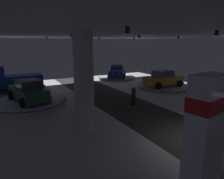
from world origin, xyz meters
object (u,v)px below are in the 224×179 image
object	(u,v)px
display_car_far_left	(28,91)
display_car_far_right	(163,79)
visitor_walking_near	(134,94)
column_left	(84,82)
pickup_truck_deep_left	(11,80)
brand_sign_pylon	(203,154)
display_car_deep_right	(117,72)
display_platform_deep_right	(117,78)
display_platform_deep_left	(16,90)
display_platform_far_right	(163,87)
display_platform_far_left	(29,102)

from	to	relation	value
display_car_far_left	display_car_far_right	bearing A→B (deg)	-2.66
display_car_far_right	display_car_far_left	size ratio (longest dim) A/B	0.96
display_car_far_right	visitor_walking_near	xyz separation A→B (m)	(-6.36, -3.47, -0.13)
column_left	pickup_truck_deep_left	size ratio (longest dim) A/B	1.02
brand_sign_pylon	display_car_deep_right	xyz separation A→B (m)	(9.70, 20.81, -1.12)
display_car_far_right	display_platform_deep_right	bearing A→B (deg)	100.93
display_car_far_right	visitor_walking_near	bearing A→B (deg)	-151.41
brand_sign_pylon	display_platform_deep_right	bearing A→B (deg)	65.01
display_platform_deep_right	display_platform_deep_left	world-z (taller)	display_platform_deep_left
display_platform_far_right	display_platform_deep_right	bearing A→B (deg)	101.15
display_car_far_left	display_platform_deep_right	bearing A→B (deg)	29.30
display_car_far_left	display_car_deep_right	world-z (taller)	display_car_far_left
display_platform_far_right	pickup_truck_deep_left	world-z (taller)	pickup_truck_deep_left
pickup_truck_deep_left	visitor_walking_near	distance (m)	12.79
display_platform_deep_right	display_car_far_right	bearing A→B (deg)	-79.07
column_left	display_car_deep_right	distance (m)	16.68
display_platform_far_right	display_car_far_left	distance (m)	13.73
brand_sign_pylon	display_car_deep_right	bearing A→B (deg)	64.99
display_car_deep_right	display_platform_far_right	bearing A→B (deg)	-79.01
pickup_truck_deep_left	display_platform_far_right	bearing A→B (deg)	-23.47
display_car_deep_right	visitor_walking_near	bearing A→B (deg)	-114.20
column_left	visitor_walking_near	distance (m)	5.82
brand_sign_pylon	display_platform_far_right	size ratio (longest dim) A/B	0.76
visitor_walking_near	display_platform_deep_left	bearing A→B (deg)	128.85
column_left	visitor_walking_near	world-z (taller)	column_left
display_platform_far_left	column_left	bearing A→B (deg)	-70.50
display_car_deep_right	pickup_truck_deep_left	bearing A→B (deg)	-174.90
pickup_truck_deep_left	brand_sign_pylon	bearing A→B (deg)	-80.07
visitor_walking_near	display_car_far_right	bearing A→B (deg)	28.59
display_platform_far_left	visitor_walking_near	xyz separation A→B (m)	(7.30, -4.13, 0.70)
display_car_deep_right	visitor_walking_near	world-z (taller)	display_car_deep_right
display_car_far_right	display_car_deep_right	size ratio (longest dim) A/B	0.97
display_car_far_right	display_platform_far_left	size ratio (longest dim) A/B	0.74
brand_sign_pylon	display_platform_far_left	distance (m)	14.32
display_car_deep_right	pickup_truck_deep_left	size ratio (longest dim) A/B	0.83
pickup_truck_deep_left	column_left	bearing A→B (deg)	-75.25
pickup_truck_deep_left	visitor_walking_near	world-z (taller)	pickup_truck_deep_left
display_platform_far_left	display_platform_deep_left	size ratio (longest dim) A/B	0.97
display_platform_far_left	display_car_far_left	world-z (taller)	display_car_far_left
column_left	pickup_truck_deep_left	bearing A→B (deg)	104.75
display_platform_far_right	display_platform_deep_left	world-z (taller)	display_platform_deep_left
display_platform_deep_right	pickup_truck_deep_left	bearing A→B (deg)	-175.00
display_car_deep_right	display_platform_deep_right	bearing A→B (deg)	-125.06
display_platform_far_right	display_car_deep_right	world-z (taller)	display_car_deep_right
brand_sign_pylon	display_platform_far_right	xyz separation A→B (m)	(11.16, 13.29, -2.02)
display_platform_far_right	display_platform_far_left	bearing A→B (deg)	177.21
display_car_far_right	display_platform_far_right	bearing A→B (deg)	-3.61
display_platform_deep_right	visitor_walking_near	size ratio (longest dim) A/B	3.18
display_platform_deep_left	visitor_walking_near	size ratio (longest dim) A/B	3.79
column_left	display_platform_deep_right	bearing A→B (deg)	53.12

